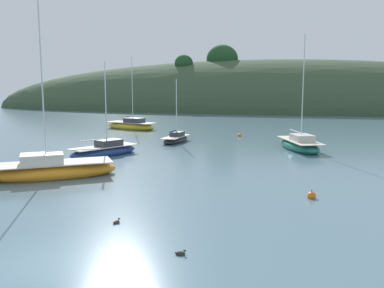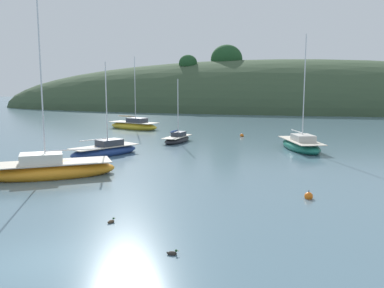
{
  "view_description": "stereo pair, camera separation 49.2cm",
  "coord_description": "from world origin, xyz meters",
  "px_view_note": "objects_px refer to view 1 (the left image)",
  "views": [
    {
      "loc": [
        7.79,
        -10.93,
        5.74
      ],
      "look_at": [
        0.0,
        20.0,
        1.2
      ],
      "focal_mm": 37.36,
      "sensor_mm": 36.0,
      "label": 1
    },
    {
      "loc": [
        8.26,
        -10.8,
        5.74
      ],
      "look_at": [
        0.0,
        20.0,
        1.2
      ],
      "focal_mm": 37.36,
      "sensor_mm": 36.0,
      "label": 2
    }
  ],
  "objects_px": {
    "sailboat_navy_dinghy": "(176,139)",
    "mooring_buoy_channel": "(240,135)",
    "duck_lone_right": "(117,222)",
    "sailboat_teal_outer": "(105,151)",
    "sailboat_orange_cutter": "(52,170)",
    "mooring_buoy_outer": "(312,196)",
    "sailboat_red_portside": "(131,126)",
    "duck_lone_left": "(181,253)",
    "sailboat_grey_yawl": "(300,145)"
  },
  "relations": [
    {
      "from": "sailboat_navy_dinghy",
      "to": "mooring_buoy_channel",
      "type": "relative_size",
      "value": 12.56
    },
    {
      "from": "duck_lone_right",
      "to": "sailboat_teal_outer",
      "type": "bearing_deg",
      "value": 117.98
    },
    {
      "from": "sailboat_orange_cutter",
      "to": "duck_lone_right",
      "type": "relative_size",
      "value": 28.71
    },
    {
      "from": "sailboat_teal_outer",
      "to": "mooring_buoy_outer",
      "type": "xyz_separation_m",
      "value": [
        16.53,
        -9.53,
        -0.27
      ]
    },
    {
      "from": "sailboat_red_portside",
      "to": "mooring_buoy_outer",
      "type": "distance_m",
      "value": 37.81
    },
    {
      "from": "sailboat_navy_dinghy",
      "to": "duck_lone_left",
      "type": "xyz_separation_m",
      "value": [
        8.25,
        -27.4,
        -0.28
      ]
    },
    {
      "from": "mooring_buoy_outer",
      "to": "duck_lone_left",
      "type": "height_order",
      "value": "mooring_buoy_outer"
    },
    {
      "from": "sailboat_navy_dinghy",
      "to": "sailboat_orange_cutter",
      "type": "xyz_separation_m",
      "value": [
        -3.01,
        -17.85,
        0.14
      ]
    },
    {
      "from": "sailboat_teal_outer",
      "to": "mooring_buoy_channel",
      "type": "bearing_deg",
      "value": 59.24
    },
    {
      "from": "sailboat_grey_yawl",
      "to": "duck_lone_right",
      "type": "height_order",
      "value": "sailboat_grey_yawl"
    },
    {
      "from": "sailboat_navy_dinghy",
      "to": "sailboat_orange_cutter",
      "type": "bearing_deg",
      "value": -99.58
    },
    {
      "from": "mooring_buoy_channel",
      "to": "sailboat_orange_cutter",
      "type": "bearing_deg",
      "value": -110.04
    },
    {
      "from": "mooring_buoy_outer",
      "to": "duck_lone_right",
      "type": "bearing_deg",
      "value": -143.56
    },
    {
      "from": "sailboat_grey_yawl",
      "to": "mooring_buoy_channel",
      "type": "height_order",
      "value": "sailboat_grey_yawl"
    },
    {
      "from": "sailboat_navy_dinghy",
      "to": "sailboat_red_portside",
      "type": "bearing_deg",
      "value": 130.87
    },
    {
      "from": "sailboat_grey_yawl",
      "to": "duck_lone_right",
      "type": "distance_m",
      "value": 24.27
    },
    {
      "from": "sailboat_red_portside",
      "to": "mooring_buoy_outer",
      "type": "height_order",
      "value": "sailboat_red_portside"
    },
    {
      "from": "mooring_buoy_outer",
      "to": "duck_lone_left",
      "type": "xyz_separation_m",
      "value": [
        -4.7,
        -8.54,
        -0.07
      ]
    },
    {
      "from": "sailboat_red_portside",
      "to": "sailboat_teal_outer",
      "type": "xyz_separation_m",
      "value": [
        6.23,
        -20.66,
        -0.08
      ]
    },
    {
      "from": "mooring_buoy_outer",
      "to": "sailboat_navy_dinghy",
      "type": "bearing_deg",
      "value": 124.47
    },
    {
      "from": "sailboat_teal_outer",
      "to": "mooring_buoy_channel",
      "type": "relative_size",
      "value": 14.97
    },
    {
      "from": "sailboat_red_portside",
      "to": "sailboat_grey_yawl",
      "type": "bearing_deg",
      "value": -30.73
    },
    {
      "from": "sailboat_red_portside",
      "to": "duck_lone_right",
      "type": "height_order",
      "value": "sailboat_red_portside"
    },
    {
      "from": "sailboat_orange_cutter",
      "to": "duck_lone_right",
      "type": "height_order",
      "value": "sailboat_orange_cutter"
    },
    {
      "from": "sailboat_red_portside",
      "to": "duck_lone_left",
      "type": "xyz_separation_m",
      "value": [
        18.05,
        -38.73,
        -0.42
      ]
    },
    {
      "from": "sailboat_navy_dinghy",
      "to": "duck_lone_left",
      "type": "relative_size",
      "value": 15.92
    },
    {
      "from": "sailboat_red_portside",
      "to": "sailboat_teal_outer",
      "type": "distance_m",
      "value": 21.58
    },
    {
      "from": "sailboat_teal_outer",
      "to": "sailboat_navy_dinghy",
      "type": "distance_m",
      "value": 9.99
    },
    {
      "from": "sailboat_grey_yawl",
      "to": "sailboat_teal_outer",
      "type": "bearing_deg",
      "value": -155.53
    },
    {
      "from": "sailboat_grey_yawl",
      "to": "sailboat_teal_outer",
      "type": "height_order",
      "value": "sailboat_grey_yawl"
    },
    {
      "from": "mooring_buoy_outer",
      "to": "sailboat_teal_outer",
      "type": "bearing_deg",
      "value": 150.02
    },
    {
      "from": "sailboat_red_portside",
      "to": "sailboat_teal_outer",
      "type": "height_order",
      "value": "sailboat_red_portside"
    },
    {
      "from": "duck_lone_left",
      "to": "sailboat_orange_cutter",
      "type": "bearing_deg",
      "value": 139.69
    },
    {
      "from": "sailboat_red_portside",
      "to": "duck_lone_left",
      "type": "bearing_deg",
      "value": -65.01
    },
    {
      "from": "duck_lone_right",
      "to": "sailboat_navy_dinghy",
      "type": "bearing_deg",
      "value": 100.71
    },
    {
      "from": "sailboat_grey_yawl",
      "to": "mooring_buoy_channel",
      "type": "xyz_separation_m",
      "value": [
        -6.67,
        8.58,
        -0.32
      ]
    },
    {
      "from": "sailboat_grey_yawl",
      "to": "mooring_buoy_channel",
      "type": "bearing_deg",
      "value": 127.86
    },
    {
      "from": "sailboat_navy_dinghy",
      "to": "mooring_buoy_channel",
      "type": "height_order",
      "value": "sailboat_navy_dinghy"
    },
    {
      "from": "sailboat_navy_dinghy",
      "to": "mooring_buoy_channel",
      "type": "distance_m",
      "value": 8.86
    },
    {
      "from": "sailboat_teal_outer",
      "to": "sailboat_grey_yawl",
      "type": "bearing_deg",
      "value": 24.47
    },
    {
      "from": "sailboat_navy_dinghy",
      "to": "mooring_buoy_outer",
      "type": "xyz_separation_m",
      "value": [
        12.95,
        -18.86,
        -0.21
      ]
    },
    {
      "from": "sailboat_grey_yawl",
      "to": "mooring_buoy_channel",
      "type": "relative_size",
      "value": 19.79
    },
    {
      "from": "sailboat_grey_yawl",
      "to": "duck_lone_left",
      "type": "relative_size",
      "value": 25.09
    },
    {
      "from": "sailboat_orange_cutter",
      "to": "duck_lone_left",
      "type": "distance_m",
      "value": 14.77
    },
    {
      "from": "sailboat_teal_outer",
      "to": "duck_lone_left",
      "type": "bearing_deg",
      "value": -56.8
    },
    {
      "from": "mooring_buoy_outer",
      "to": "duck_lone_right",
      "type": "relative_size",
      "value": 1.3
    },
    {
      "from": "sailboat_grey_yawl",
      "to": "sailboat_orange_cutter",
      "type": "height_order",
      "value": "sailboat_orange_cutter"
    },
    {
      "from": "mooring_buoy_channel",
      "to": "duck_lone_left",
      "type": "xyz_separation_m",
      "value": [
        2.34,
        -34.0,
        -0.07
      ]
    },
    {
      "from": "sailboat_teal_outer",
      "to": "duck_lone_left",
      "type": "relative_size",
      "value": 18.97
    },
    {
      "from": "mooring_buoy_channel",
      "to": "mooring_buoy_outer",
      "type": "bearing_deg",
      "value": -74.54
    }
  ]
}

